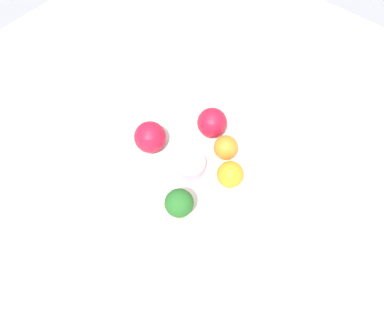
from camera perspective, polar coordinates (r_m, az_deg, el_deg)
The scene contains 10 objects.
ground_plane at distance 0.69m, azimuth -0.00°, elevation -2.98°, with size 6.00×6.00×0.00m, color gray.
table_surface at distance 0.68m, azimuth -0.00°, elevation -2.57°, with size 1.20×1.20×0.02m.
bowl at distance 0.66m, azimuth -0.00°, elevation -1.34°, with size 0.24×0.24×0.04m.
broccoli at distance 0.56m, azimuth -1.97°, elevation -6.32°, with size 0.04×0.04×0.06m.
apple_red at distance 0.64m, azimuth -6.41°, elevation 3.87°, with size 0.05×0.05×0.05m.
apple_green at distance 0.66m, azimuth 3.07°, elevation 6.10°, with size 0.05×0.05×0.05m.
orange_front at distance 0.64m, azimuth 5.17°, elevation 2.29°, with size 0.04×0.04×0.04m.
orange_back at distance 0.61m, azimuth 5.85°, elevation -1.82°, with size 0.04×0.04×0.04m.
small_cup at distance 0.63m, azimuth -0.71°, elevation -0.16°, with size 0.06×0.06×0.02m.
napkin at distance 0.77m, azimuth 18.42°, elevation 5.17°, with size 0.16×0.16×0.01m.
Camera 1 is at (-0.21, 0.25, 0.61)m, focal length 35.00 mm.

